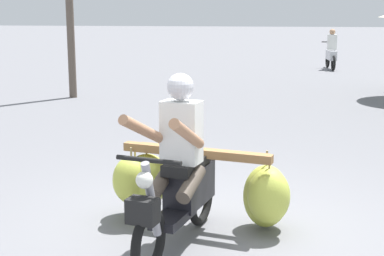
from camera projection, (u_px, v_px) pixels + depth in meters
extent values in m
plane|color=slate|center=(213.00, 231.00, 5.66)|extent=(120.00, 120.00, 0.00)
torus|color=black|center=(149.00, 242.00, 4.70)|extent=(0.21, 0.56, 0.56)
torus|color=black|center=(201.00, 198.00, 5.79)|extent=(0.21, 0.56, 0.56)
cube|color=black|center=(173.00, 217.00, 5.15)|extent=(0.37, 0.60, 0.08)
cube|color=black|center=(190.00, 185.00, 5.48)|extent=(0.43, 0.69, 0.36)
cube|color=black|center=(187.00, 165.00, 5.36)|extent=(0.40, 0.64, 0.10)
cylinder|color=gray|center=(151.00, 200.00, 4.69)|extent=(0.14, 0.29, 0.69)
cylinder|color=black|center=(149.00, 160.00, 4.58)|extent=(0.55, 0.17, 0.04)
sphere|color=silver|center=(144.00, 180.00, 4.54)|extent=(0.14, 0.14, 0.14)
cube|color=black|center=(143.00, 211.00, 4.55)|extent=(0.27, 0.21, 0.20)
cube|color=black|center=(148.00, 207.00, 4.64)|extent=(0.16, 0.30, 0.04)
cube|color=olive|center=(196.00, 153.00, 5.56)|extent=(1.48, 0.46, 0.08)
cube|color=olive|center=(202.00, 151.00, 5.73)|extent=(1.33, 0.40, 0.06)
ellipsoid|color=#B9C349|center=(136.00, 181.00, 5.98)|extent=(0.51, 0.46, 0.50)
cylinder|color=#998459|center=(135.00, 152.00, 5.91)|extent=(0.02, 0.02, 0.18)
ellipsoid|color=#B8C247|center=(266.00, 196.00, 5.68)|extent=(0.47, 0.43, 0.62)
cylinder|color=#998459|center=(267.00, 160.00, 5.60)|extent=(0.02, 0.02, 0.18)
ellipsoid|color=#B7C147|center=(132.00, 180.00, 5.78)|extent=(0.41, 0.37, 0.48)
cylinder|color=#998459|center=(131.00, 154.00, 5.73)|extent=(0.02, 0.02, 0.12)
ellipsoid|color=#B7C147|center=(147.00, 179.00, 5.83)|extent=(0.56, 0.52, 0.52)
cylinder|color=#998459|center=(147.00, 152.00, 5.77)|extent=(0.02, 0.02, 0.11)
ellipsoid|color=#BAC449|center=(269.00, 196.00, 5.47)|extent=(0.50, 0.47, 0.54)
cylinder|color=#998459|center=(269.00, 164.00, 5.41)|extent=(0.02, 0.02, 0.15)
cube|color=silver|center=(181.00, 132.00, 5.18)|extent=(0.38, 0.30, 0.56)
sphere|color=silver|center=(180.00, 87.00, 5.08)|extent=(0.24, 0.24, 0.24)
cylinder|color=#9E7051|center=(188.00, 134.00, 4.79)|extent=(0.21, 0.72, 0.39)
cylinder|color=#9E7051|center=(145.00, 131.00, 4.93)|extent=(0.31, 0.71, 0.39)
cylinder|color=#4C4238|center=(191.00, 184.00, 5.11)|extent=(0.23, 0.46, 0.27)
cylinder|color=#4C4238|center=(162.00, 180.00, 5.21)|extent=(0.23, 0.46, 0.27)
torus|color=black|center=(328.00, 60.00, 20.84)|extent=(0.12, 0.52, 0.52)
torus|color=black|center=(333.00, 63.00, 19.77)|extent=(0.12, 0.52, 0.52)
cube|color=silver|center=(331.00, 55.00, 20.16)|extent=(0.31, 0.92, 0.32)
cylinder|color=black|center=(329.00, 42.00, 20.66)|extent=(0.50, 0.07, 0.04)
cube|color=silver|center=(332.00, 42.00, 20.05)|extent=(0.31, 0.22, 0.52)
sphere|color=tan|center=(332.00, 32.00, 20.00)|extent=(0.20, 0.20, 0.20)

